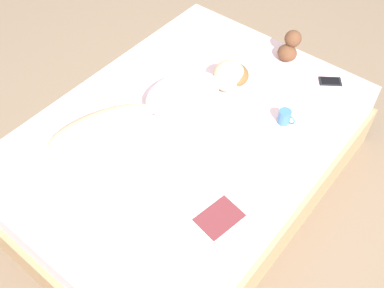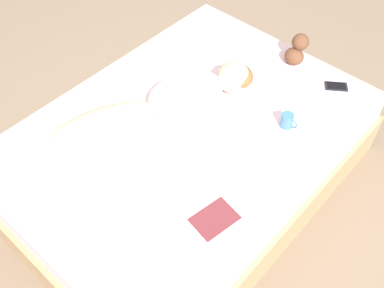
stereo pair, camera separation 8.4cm
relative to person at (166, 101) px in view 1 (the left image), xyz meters
name	(u,v)px [view 1 (the left image)]	position (x,y,z in m)	size (l,w,h in m)	color
ground_plane	(185,180)	(0.16, -0.02, -0.61)	(12.00, 12.00, 0.00)	#7A6651
bed	(185,156)	(0.16, -0.02, -0.35)	(1.54, 2.13, 0.52)	tan
person	(166,101)	(0.00, 0.00, 0.00)	(0.67, 1.25, 0.20)	#DBB28E
open_magazine	(203,203)	(0.56, -0.36, -0.09)	(0.53, 0.39, 0.01)	silver
coffee_mug	(285,117)	(0.58, 0.37, -0.05)	(0.11, 0.07, 0.09)	teal
cell_phone	(330,81)	(0.62, 0.85, -0.09)	(0.16, 0.14, 0.01)	black
plush_toy	(290,47)	(0.29, 0.89, 0.00)	(0.13, 0.16, 0.20)	brown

